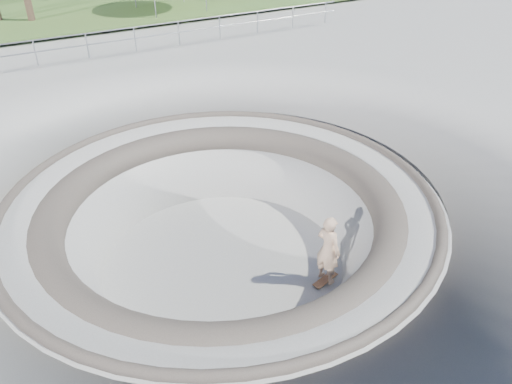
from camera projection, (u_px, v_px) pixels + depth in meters
ground at (221, 198)px, 11.77m from camera, size 180.00×180.00×0.00m
skate_bowl at (224, 258)px, 12.74m from camera, size 14.00×14.00×4.10m
distant_hills at (35, 14)px, 59.04m from camera, size 103.20×45.00×28.60m
safety_railing at (87, 46)px, 20.20m from camera, size 25.00×0.06×1.03m
skateboard at (325, 280)px, 12.07m from camera, size 0.78×0.39×0.08m
skater at (328, 250)px, 11.58m from camera, size 0.56×0.73×1.81m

